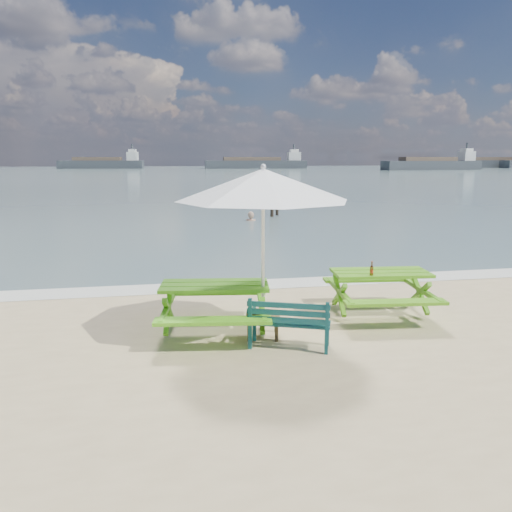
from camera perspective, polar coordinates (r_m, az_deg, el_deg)
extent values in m
plane|color=slate|center=(91.45, -9.19, 9.25)|extent=(300.00, 300.00, 0.00)
cube|color=silver|center=(11.57, 1.06, -3.22)|extent=(22.00, 0.90, 0.01)
cube|color=#56B31B|center=(8.25, -4.76, -3.39)|extent=(1.86, 1.06, 0.06)
cube|color=#56B31B|center=(9.13, -4.53, -4.10)|extent=(1.79, 0.55, 0.06)
cube|color=#56B31B|center=(7.55, -4.95, -7.41)|extent=(1.79, 0.55, 0.06)
cube|color=#56B31B|center=(8.37, -4.71, -6.32)|extent=(1.78, 1.21, 0.75)
cube|color=#4F9716|center=(9.45, 14.08, -1.87)|extent=(1.82, 1.00, 0.05)
cube|color=#4F9716|center=(10.28, 12.56, -2.62)|extent=(1.77, 0.49, 0.05)
cube|color=#4F9716|center=(8.78, 15.66, -5.14)|extent=(1.77, 0.49, 0.05)
cube|color=#4F9716|center=(9.56, 13.96, -4.42)|extent=(1.73, 1.15, 0.74)
cube|color=#104244|center=(7.76, 3.84, -7.60)|extent=(1.30, 0.80, 0.04)
cube|color=#104244|center=(7.51, 3.68, -6.53)|extent=(1.18, 0.48, 0.32)
cube|color=#104244|center=(7.82, 3.82, -8.96)|extent=(1.24, 0.82, 0.39)
cube|color=brown|center=(8.19, 0.79, -7.01)|extent=(0.65, 0.65, 0.05)
cube|color=brown|center=(8.25, 0.78, -8.17)|extent=(0.57, 0.57, 0.31)
cylinder|color=silver|center=(7.94, 0.81, -0.20)|extent=(0.05, 0.05, 2.64)
cone|color=white|center=(7.79, 0.83, 8.15)|extent=(3.24, 3.24, 0.49)
cylinder|color=#8B4F14|center=(9.06, 13.07, -1.71)|extent=(0.06, 0.06, 0.15)
cylinder|color=#8B4F14|center=(9.03, 13.11, -0.84)|extent=(0.03, 0.03, 0.07)
cylinder|color=red|center=(9.06, 13.07, -1.71)|extent=(0.06, 0.06, 0.06)
imported|color=tan|center=(23.31, -0.60, 2.99)|extent=(0.74, 0.61, 1.75)
cylinder|color=black|center=(24.82, 1.84, 5.47)|extent=(0.17, 0.17, 1.23)
cylinder|color=black|center=(25.50, 2.43, 5.41)|extent=(0.15, 0.15, 1.04)
cube|color=#373C41|center=(125.68, 19.45, 9.71)|extent=(25.10, 6.61, 2.20)
cube|color=silver|center=(131.40, 22.90, 10.47)|extent=(3.28, 3.30, 2.20)
cube|color=#373C41|center=(159.65, 25.30, 9.47)|extent=(26.53, 6.96, 2.20)
cube|color=#373C41|center=(134.40, -0.01, 10.40)|extent=(27.07, 5.34, 2.20)
cube|color=silver|center=(136.12, 4.35, 11.30)|extent=(3.37, 3.16, 2.20)
cube|color=#373C41|center=(138.87, -17.29, 9.93)|extent=(22.10, 6.73, 2.20)
cube|color=silver|center=(137.12, -13.93, 11.01)|extent=(2.97, 3.31, 2.20)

